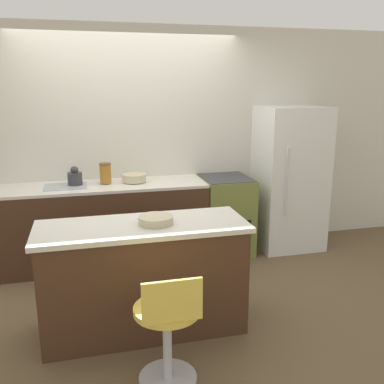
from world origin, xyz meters
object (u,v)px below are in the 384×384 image
object	(u,v)px
stool_chair	(168,330)
mixing_bowl	(134,178)
oven_range	(225,215)
refrigerator	(289,178)
kettle	(75,177)

from	to	relation	value
stool_chair	mixing_bowl	world-z (taller)	mixing_bowl
oven_range	refrigerator	size ratio (longest dim) A/B	0.53
oven_range	kettle	world-z (taller)	kettle
stool_chair	oven_range	bearing A→B (deg)	62.58
stool_chair	mixing_bowl	xyz separation A→B (m)	(0.06, 2.19, 0.55)
mixing_bowl	oven_range	bearing A→B (deg)	-2.27
kettle	oven_range	bearing A→B (deg)	-1.42
oven_range	kettle	distance (m)	1.77
oven_range	refrigerator	distance (m)	0.90
mixing_bowl	refrigerator	bearing A→B (deg)	-1.55
mixing_bowl	kettle	bearing A→B (deg)	180.00
refrigerator	kettle	xyz separation A→B (m)	(-2.49, 0.05, 0.14)
kettle	stool_chair	bearing A→B (deg)	-75.25
oven_range	mixing_bowl	world-z (taller)	mixing_bowl
refrigerator	mixing_bowl	xyz separation A→B (m)	(-1.86, 0.05, 0.10)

